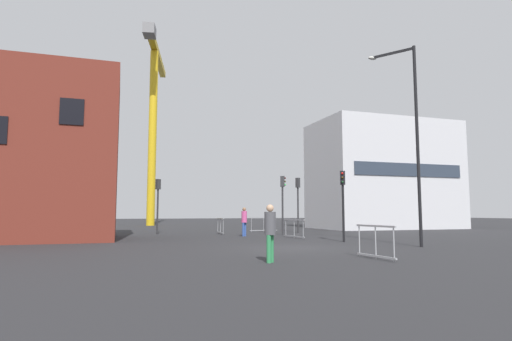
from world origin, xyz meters
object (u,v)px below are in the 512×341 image
Objects in this scene: construction_crane at (154,104)px; traffic_light_corner at (298,196)px; traffic_light_far at (283,195)px; traffic_light_near at (158,197)px; traffic_light_island at (343,194)px; pedestrian_walking at (244,219)px; streetlamp_tall at (411,128)px; traffic_cone_orange at (271,230)px; pedestrian_waiting at (270,229)px.

traffic_light_corner is at bearing -66.00° from construction_crane.
traffic_light_far is 1.03× the size of traffic_light_near.
traffic_light_near is 9.88m from traffic_light_corner.
traffic_light_corner is at bearing -8.01° from traffic_light_near.
traffic_light_island reaches higher than pedestrian_walking.
traffic_light_near reaches higher than pedestrian_walking.
construction_crane is 2.32× the size of streetlamp_tall.
construction_crane is 5.24× the size of traffic_light_corner.
traffic_light_far is 7.83× the size of traffic_cone_orange.
streetlamp_tall is at bearing -66.59° from traffic_light_island.
traffic_light_corner is 5.89m from pedestrian_walking.
traffic_light_far reaches higher than pedestrian_waiting.
traffic_light_corner reaches higher than pedestrian_waiting.
streetlamp_tall is 4.72m from traffic_light_island.
streetlamp_tall reaches higher than pedestrian_walking.
construction_crane is 12.04× the size of pedestrian_waiting.
streetlamp_tall is at bearing -90.13° from traffic_light_corner.
traffic_cone_orange is (0.16, 2.58, -2.36)m from traffic_light_far.
streetlamp_tall is 5.19× the size of pedestrian_waiting.
construction_crane reaches higher than traffic_light_corner.
traffic_light_island reaches higher than pedestrian_waiting.
pedestrian_waiting is 17.26m from traffic_cone_orange.
streetlamp_tall is 18.28× the size of traffic_cone_orange.
traffic_light_corner is at bearing -3.48° from traffic_cone_orange.
traffic_light_far reaches higher than pedestrian_walking.
traffic_light_island is (7.37, -29.12, -11.27)m from construction_crane.
traffic_light_near is at bearing 171.99° from traffic_light_corner.
traffic_light_far is at bearing -93.63° from traffic_cone_orange.
streetlamp_tall is 10.70m from traffic_light_far.
streetlamp_tall is 2.26× the size of traffic_light_corner.
traffic_cone_orange is (2.89, 2.97, -0.81)m from pedestrian_walking.
construction_crane is 26.43m from pedestrian_walking.
traffic_light_near is 6.63m from pedestrian_walking.
traffic_light_far is (6.74, -22.47, -11.11)m from construction_crane.
traffic_light_corner is at bearing 80.42° from traffic_light_island.
streetlamp_tall is 5.04× the size of pedestrian_walking.
traffic_light_corner is (9.79, -1.38, 0.14)m from traffic_light_near.
construction_crane is at bearing 87.31° from traffic_light_near.
pedestrian_waiting is at bearing -88.54° from construction_crane.
streetlamp_tall reaches higher than traffic_cone_orange.
traffic_light_near is at bearing 128.18° from traffic_light_island.
construction_crane is 24.99m from traffic_cone_orange.
traffic_light_island is at bearing -99.58° from traffic_light_corner.
traffic_light_corner is (8.91, -20.01, -11.03)m from construction_crane.
pedestrian_walking is at bearing -171.86° from traffic_light_far.
traffic_light_corner is at bearing 89.87° from streetlamp_tall.
pedestrian_waiting is (-7.99, -16.05, -1.66)m from traffic_light_corner.
traffic_light_corner is 2.30× the size of pedestrian_waiting.
construction_crane is at bearing 105.24° from streetlamp_tall.
traffic_light_corner reaches higher than pedestrian_walking.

